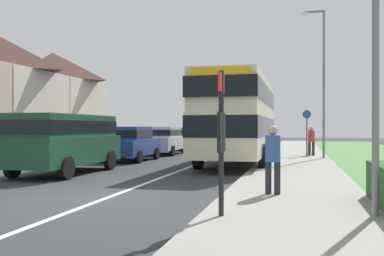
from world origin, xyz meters
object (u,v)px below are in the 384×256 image
(parked_van_dark_green, at_px, (65,138))
(cycle_route_sign, at_px, (307,131))
(parked_car_blue, at_px, (130,142))
(parked_car_silver, at_px, (163,139))
(parked_car_grey, at_px, (187,137))
(pedestrian_at_stop, at_px, (273,156))
(street_lamp_mid, at_px, (322,74))
(pedestrian_walking_away, at_px, (311,139))
(double_decker_bus, at_px, (240,116))
(bus_stop_sign, at_px, (221,133))

(parked_van_dark_green, xyz_separation_m, cycle_route_sign, (8.40, 10.03, 0.19))
(parked_car_blue, relative_size, parked_car_silver, 0.92)
(parked_car_silver, distance_m, parked_car_grey, 5.75)
(pedestrian_at_stop, distance_m, street_lamp_mid, 12.72)
(pedestrian_at_stop, distance_m, cycle_route_sign, 13.92)
(pedestrian_walking_away, xyz_separation_m, cycle_route_sign, (-0.24, -0.21, 0.45))
(cycle_route_sign, bearing_deg, parked_van_dark_green, -129.94)
(parked_car_silver, height_order, pedestrian_at_stop, pedestrian_at_stop)
(parked_car_blue, height_order, parked_car_silver, parked_car_blue)
(double_decker_bus, height_order, cycle_route_sign, double_decker_bus)
(double_decker_bus, bearing_deg, parked_car_silver, 134.43)
(parked_van_dark_green, bearing_deg, bus_stop_sign, -44.28)
(parked_car_blue, bearing_deg, double_decker_bus, -2.25)
(parked_car_blue, distance_m, bus_stop_sign, 13.97)
(parked_car_grey, relative_size, pedestrian_at_stop, 2.69)
(parked_van_dark_green, distance_m, parked_car_grey, 16.71)
(parked_car_silver, relative_size, cycle_route_sign, 1.72)
(double_decker_bus, xyz_separation_m, parked_car_silver, (-5.22, 5.32, -1.24))
(double_decker_bus, xyz_separation_m, cycle_route_sign, (3.00, 4.40, -0.71))
(cycle_route_sign, bearing_deg, double_decker_bus, -124.27)
(pedestrian_at_stop, height_order, bus_stop_sign, bus_stop_sign)
(parked_car_silver, relative_size, bus_stop_sign, 1.66)
(pedestrian_at_stop, bearing_deg, pedestrian_walking_away, 84.86)
(parked_car_blue, height_order, bus_stop_sign, bus_stop_sign)
(parked_car_blue, xyz_separation_m, pedestrian_walking_away, (8.56, 4.40, 0.07))
(cycle_route_sign, height_order, street_lamp_mid, street_lamp_mid)
(parked_van_dark_green, bearing_deg, parked_car_grey, 89.47)
(double_decker_bus, xyz_separation_m, street_lamp_mid, (3.66, 2.71, 2.07))
(pedestrian_at_stop, height_order, pedestrian_walking_away, same)
(double_decker_bus, distance_m, cycle_route_sign, 5.37)
(double_decker_bus, distance_m, pedestrian_at_stop, 9.75)
(parked_car_blue, xyz_separation_m, bus_stop_sign, (6.56, -12.31, 0.63))
(double_decker_bus, bearing_deg, street_lamp_mid, 36.51)
(pedestrian_at_stop, height_order, cycle_route_sign, cycle_route_sign)
(pedestrian_at_stop, relative_size, street_lamp_mid, 0.23)
(double_decker_bus, relative_size, street_lamp_mid, 1.42)
(parked_van_dark_green, relative_size, pedestrian_walking_away, 3.12)
(pedestrian_at_stop, bearing_deg, parked_van_dark_green, 152.41)
(parked_car_grey, xyz_separation_m, pedestrian_walking_away, (8.48, -6.47, 0.09))
(double_decker_bus, distance_m, parked_car_grey, 12.32)
(parked_car_blue, xyz_separation_m, pedestrian_at_stop, (7.29, -9.69, 0.07))
(parked_van_dark_green, xyz_separation_m, pedestrian_at_stop, (7.37, -3.85, -0.26))
(pedestrian_at_stop, distance_m, pedestrian_walking_away, 14.14)
(parked_car_silver, distance_m, bus_stop_sign, 18.60)
(double_decker_bus, relative_size, pedestrian_at_stop, 6.23)
(double_decker_bus, height_order, parked_car_grey, double_decker_bus)
(parked_van_dark_green, bearing_deg, pedestrian_walking_away, 49.84)
(parked_car_silver, bearing_deg, street_lamp_mid, -16.43)
(double_decker_bus, bearing_deg, parked_car_grey, 115.34)
(double_decker_bus, distance_m, parked_car_silver, 7.56)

